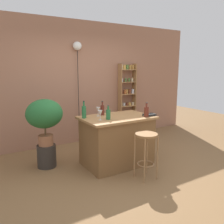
% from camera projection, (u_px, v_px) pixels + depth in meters
% --- Properties ---
extents(ground, '(12.00, 12.00, 0.00)m').
position_uv_depth(ground, '(126.00, 169.00, 4.11)').
color(ground, brown).
extents(back_wall, '(6.40, 0.10, 2.80)m').
position_uv_depth(back_wall, '(79.00, 83.00, 5.48)').
color(back_wall, '#9E6B51').
rests_on(back_wall, ground).
extents(kitchen_counter, '(1.26, 0.83, 0.89)m').
position_uv_depth(kitchen_counter, '(117.00, 140.00, 4.28)').
color(kitchen_counter, brown).
rests_on(kitchen_counter, ground).
extents(bar_stool, '(0.35, 0.35, 0.74)m').
position_uv_depth(bar_stool, '(146.00, 145.00, 3.71)').
color(bar_stool, '#997047').
rests_on(bar_stool, ground).
extents(spice_shelf, '(0.46, 0.17, 1.85)m').
position_uv_depth(spice_shelf, '(127.00, 98.00, 6.08)').
color(spice_shelf, '#9E7042').
rests_on(spice_shelf, ground).
extents(plant_stool, '(0.33, 0.33, 0.40)m').
position_uv_depth(plant_stool, '(47.00, 156.00, 4.20)').
color(plant_stool, '#2D2823').
rests_on(plant_stool, ground).
extents(potted_plant, '(0.63, 0.57, 0.82)m').
position_uv_depth(potted_plant, '(44.00, 115.00, 4.06)').
color(potted_plant, '#935B3D').
rests_on(potted_plant, plant_stool).
extents(bottle_spirits_clear, '(0.08, 0.08, 0.24)m').
position_uv_depth(bottle_spirits_clear, '(108.00, 114.00, 3.96)').
color(bottle_spirits_clear, '#236638').
rests_on(bottle_spirits_clear, kitchen_counter).
extents(bottle_olive_oil, '(0.07, 0.07, 0.26)m').
position_uv_depth(bottle_olive_oil, '(102.00, 110.00, 4.31)').
color(bottle_olive_oil, '#5B2319').
rests_on(bottle_olive_oil, kitchen_counter).
extents(bottle_sauce_amber, '(0.08, 0.08, 0.30)m').
position_uv_depth(bottle_sauce_amber, '(84.00, 112.00, 4.05)').
color(bottle_sauce_amber, '#236638').
rests_on(bottle_sauce_amber, kitchen_counter).
extents(bottle_wine_red, '(0.08, 0.08, 0.26)m').
position_uv_depth(bottle_wine_red, '(146.00, 111.00, 4.16)').
color(bottle_wine_red, '#5B2319').
rests_on(bottle_wine_red, kitchen_counter).
extents(wine_glass_left, '(0.07, 0.07, 0.16)m').
position_uv_depth(wine_glass_left, '(100.00, 113.00, 3.90)').
color(wine_glass_left, silver).
rests_on(wine_glass_left, kitchen_counter).
extents(wine_glass_center, '(0.07, 0.07, 0.16)m').
position_uv_depth(wine_glass_center, '(98.00, 110.00, 4.22)').
color(wine_glass_center, silver).
rests_on(wine_glass_center, kitchen_counter).
extents(cookbook, '(0.21, 0.15, 0.03)m').
position_uv_depth(cookbook, '(149.00, 115.00, 4.28)').
color(cookbook, black).
rests_on(cookbook, kitchen_counter).
extents(pendant_globe_light, '(0.19, 0.19, 2.32)m').
position_uv_depth(pendant_globe_light, '(77.00, 48.00, 5.21)').
color(pendant_globe_light, black).
rests_on(pendant_globe_light, ground).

